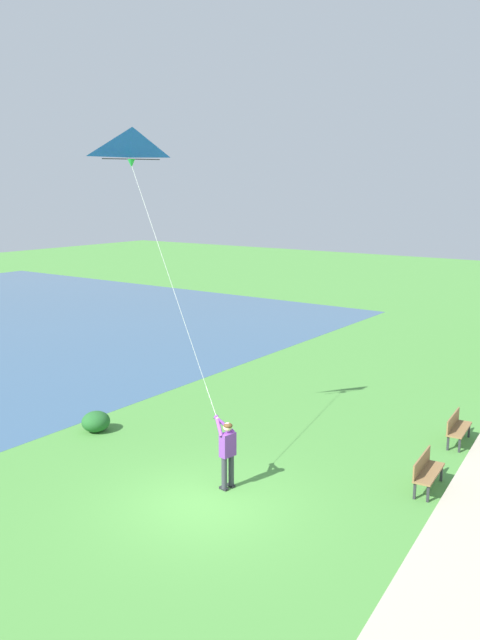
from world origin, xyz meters
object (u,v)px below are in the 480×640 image
at_px(park_bench_near_walkway, 426,470).
at_px(lakeside_shrub, 96,422).
at_px(park_bench_far_walkway, 457,427).
at_px(flying_kite, 133,148).
at_px(person_kite_flyer, 227,449).

xyz_separation_m(park_bench_near_walkway, lakeside_shrub, (-9.71, -2.06, -0.19)).
bearing_deg(park_bench_far_walkway, flying_kite, -140.25).
xyz_separation_m(park_bench_near_walkway, park_bench_far_walkway, (-0.35, 3.48, 0.00)).
xyz_separation_m(park_bench_far_walkway, lakeside_shrub, (-9.36, -5.54, -0.19)).
distance_m(flying_kite, park_bench_near_walkway, 11.09).
distance_m(flying_kite, lakeside_shrub, 8.41).
bearing_deg(park_bench_near_walkway, person_kite_flyer, -144.90).
distance_m(park_bench_near_walkway, park_bench_far_walkway, 3.50).
height_order(person_kite_flyer, flying_kite, flying_kite).
bearing_deg(person_kite_flyer, lakeside_shrub, 172.10).
xyz_separation_m(person_kite_flyer, flying_kite, (-3.37, 0.45, 7.35)).
bearing_deg(person_kite_flyer, park_bench_far_walkway, 59.69).
relative_size(person_kite_flyer, park_bench_near_walkway, 1.19).
height_order(person_kite_flyer, park_bench_near_walkway, person_kite_flyer).
height_order(flying_kite, lakeside_shrub, flying_kite).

